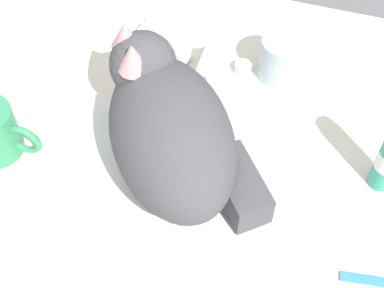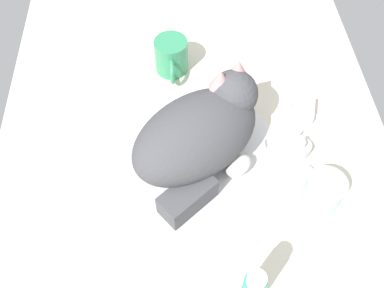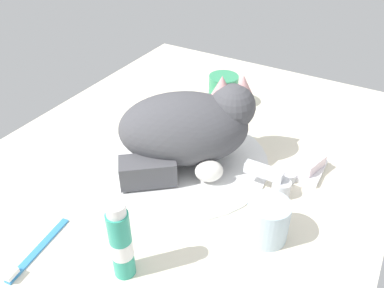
{
  "view_description": "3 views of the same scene",
  "coord_description": "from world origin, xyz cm",
  "views": [
    {
      "loc": [
        15.74,
        -43.31,
        70.82
      ],
      "look_at": [
        2.85,
        0.01,
        7.64
      ],
      "focal_mm": 54.33,
      "sensor_mm": 36.0,
      "label": 1
    },
    {
      "loc": [
        45.38,
        -3.65,
        73.0
      ],
      "look_at": [
        0.86,
        -0.71,
        7.12
      ],
      "focal_mm": 39.34,
      "sensor_mm": 36.0,
      "label": 2
    },
    {
      "loc": [
        56.93,
        34.84,
        52.13
      ],
      "look_at": [
        -0.56,
        1.64,
        4.74
      ],
      "focal_mm": 36.68,
      "sensor_mm": 36.0,
      "label": 3
    }
  ],
  "objects": [
    {
      "name": "cat",
      "position": [
        -0.51,
        1.07,
        8.75
      ],
      "size": [
        29.55,
        31.05,
        17.63
      ],
      "color": "#4C4C51",
      "rests_on": "sink_basin"
    },
    {
      "name": "ground_plane",
      "position": [
        0.0,
        0.0,
        -1.5
      ],
      "size": [
        110.0,
        82.5,
        3.0
      ],
      "primitive_type": "cube",
      "color": "silver"
    },
    {
      "name": "sink_basin",
      "position": [
        0.0,
        0.0,
        0.47
      ],
      "size": [
        36.07,
        36.07,
        0.93
      ],
      "primitive_type": "cylinder",
      "color": "white",
      "rests_on": "ground_plane"
    },
    {
      "name": "rinse_cup",
      "position": [
        11.0,
        22.87,
        3.78
      ],
      "size": [
        7.22,
        7.22,
        7.55
      ],
      "color": "silver",
      "rests_on": "ground_plane"
    },
    {
      "name": "soap_dish",
      "position": [
        -9.83,
        23.91,
        0.6
      ],
      "size": [
        9.0,
        6.4,
        1.2
      ],
      "primitive_type": "cube",
      "color": "white",
      "rests_on": "ground_plane"
    },
    {
      "name": "soap_bar",
      "position": [
        -9.83,
        23.91,
        2.4
      ],
      "size": [
        7.12,
        6.09,
        2.4
      ],
      "primitive_type": "cube",
      "rotation": [
        0.0,
        0.0,
        -0.28
      ],
      "color": "silver",
      "rests_on": "soap_dish"
    },
    {
      "name": "faucet",
      "position": [
        0.0,
        20.49,
        2.29
      ],
      "size": [
        13.06,
        9.37,
        5.43
      ],
      "color": "silver",
      "rests_on": "ground_plane"
    }
  ]
}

